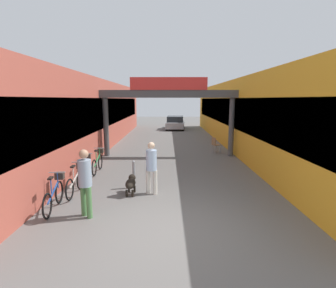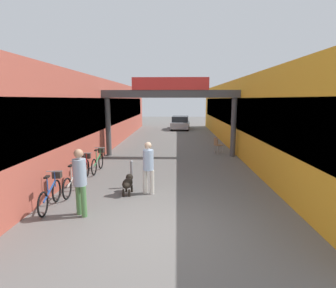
# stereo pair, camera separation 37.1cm
# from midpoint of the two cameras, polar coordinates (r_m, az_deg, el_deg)

# --- Properties ---
(ground_plane) EXTENTS (80.00, 80.00, 0.00)m
(ground_plane) POSITION_cam_midpoint_polar(r_m,az_deg,el_deg) (6.49, -1.58, -18.13)
(ground_plane) COLOR #605E5B
(storefront_left) EXTENTS (3.00, 26.00, 4.12)m
(storefront_left) POSITION_cam_midpoint_polar(r_m,az_deg,el_deg) (17.56, -17.68, 6.13)
(storefront_left) COLOR #B25142
(storefront_left) RESTS_ON ground_plane
(storefront_right) EXTENTS (3.00, 26.00, 4.12)m
(storefront_right) POSITION_cam_midpoint_polar(r_m,az_deg,el_deg) (17.48, 16.32, 6.18)
(storefront_right) COLOR gold
(storefront_right) RESTS_ON ground_plane
(arcade_sign_gateway) EXTENTS (7.40, 0.47, 4.14)m
(arcade_sign_gateway) POSITION_cam_midpoint_polar(r_m,az_deg,el_deg) (13.88, -0.83, 9.38)
(arcade_sign_gateway) COLOR #4C4C4F
(arcade_sign_gateway) RESTS_ON ground_plane
(pedestrian_with_dog) EXTENTS (0.42, 0.42, 1.70)m
(pedestrian_with_dog) POSITION_cam_midpoint_polar(r_m,az_deg,el_deg) (8.40, -5.09, -4.49)
(pedestrian_with_dog) COLOR silver
(pedestrian_with_dog) RESTS_ON ground_plane
(pedestrian_companion) EXTENTS (0.48, 0.48, 1.79)m
(pedestrian_companion) POSITION_cam_midpoint_polar(r_m,az_deg,el_deg) (7.12, -19.25, -7.16)
(pedestrian_companion) COLOR #4C7F47
(pedestrian_companion) RESTS_ON ground_plane
(dog_on_leash) EXTENTS (0.33, 0.80, 0.59)m
(dog_on_leash) POSITION_cam_midpoint_polar(r_m,az_deg,el_deg) (8.63, -9.52, -8.37)
(dog_on_leash) COLOR black
(dog_on_leash) RESTS_ON ground_plane
(bicycle_blue_nearest) EXTENTS (0.46, 1.69, 0.98)m
(bicycle_blue_nearest) POSITION_cam_midpoint_polar(r_m,az_deg,el_deg) (8.14, -24.87, -9.81)
(bicycle_blue_nearest) COLOR black
(bicycle_blue_nearest) RESTS_ON ground_plane
(bicycle_silver_second) EXTENTS (0.46, 1.69, 0.98)m
(bicycle_silver_second) POSITION_cam_midpoint_polar(r_m,az_deg,el_deg) (9.14, -20.66, -7.40)
(bicycle_silver_second) COLOR black
(bicycle_silver_second) RESTS_ON ground_plane
(bicycle_red_third) EXTENTS (0.46, 1.68, 0.98)m
(bicycle_red_third) POSITION_cam_midpoint_polar(r_m,az_deg,el_deg) (10.45, -18.66, -5.17)
(bicycle_red_third) COLOR black
(bicycle_red_third) RESTS_ON ground_plane
(bicycle_green_farthest) EXTENTS (0.46, 1.69, 0.98)m
(bicycle_green_farthest) POSITION_cam_midpoint_polar(r_m,az_deg,el_deg) (11.48, -16.11, -3.71)
(bicycle_green_farthest) COLOR black
(bicycle_green_farthest) RESTS_ON ground_plane
(bollard_post_metal) EXTENTS (0.10, 0.10, 0.97)m
(bollard_post_metal) POSITION_cam_midpoint_polar(r_m,az_deg,el_deg) (9.15, -8.80, -6.51)
(bollard_post_metal) COLOR gray
(bollard_post_metal) RESTS_ON ground_plane
(cafe_chair_wood_nearer) EXTENTS (0.52, 0.52, 0.89)m
(cafe_chair_wood_nearer) POSITION_cam_midpoint_polar(r_m,az_deg,el_deg) (15.06, 9.34, 0.09)
(cafe_chair_wood_nearer) COLOR gray
(cafe_chair_wood_nearer) RESTS_ON ground_plane
(parked_car_silver) EXTENTS (2.01, 4.10, 1.33)m
(parked_car_silver) POSITION_cam_midpoint_polar(r_m,az_deg,el_deg) (26.78, 0.99, 4.64)
(parked_car_silver) COLOR #99999E
(parked_car_silver) RESTS_ON ground_plane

